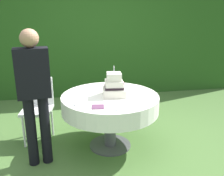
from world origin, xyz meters
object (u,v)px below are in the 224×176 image
object	(u,v)px
cake_table	(110,104)
serving_plate_far	(79,104)
napkin_stack	(98,107)
garden_chair	(38,103)
serving_plate_near	(120,109)
standing_person	(34,90)
wedding_cake	(114,87)

from	to	relation	value
cake_table	serving_plate_far	world-z (taller)	serving_plate_far
napkin_stack	garden_chair	size ratio (longest dim) A/B	0.16
serving_plate_near	standing_person	xyz separation A→B (m)	(-0.93, 0.25, 0.19)
serving_plate_far	napkin_stack	size ratio (longest dim) A/B	1.00
standing_person	serving_plate_near	bearing A→B (deg)	-14.83
cake_table	wedding_cake	size ratio (longest dim) A/B	3.23
cake_table	serving_plate_near	world-z (taller)	serving_plate_near
wedding_cake	cake_table	bearing A→B (deg)	158.35
serving_plate_near	garden_chair	world-z (taller)	garden_chair
serving_plate_near	standing_person	bearing A→B (deg)	165.17
napkin_stack	standing_person	bearing A→B (deg)	168.38
wedding_cake	serving_plate_near	bearing A→B (deg)	-91.73
napkin_stack	serving_plate_far	bearing A→B (deg)	148.70
cake_table	wedding_cake	xyz separation A→B (m)	(0.05, -0.02, 0.24)
cake_table	garden_chair	xyz separation A→B (m)	(-0.96, 0.38, -0.08)
wedding_cake	standing_person	size ratio (longest dim) A/B	0.24
napkin_stack	garden_chair	world-z (taller)	garden_chair
cake_table	standing_person	xyz separation A→B (m)	(-0.90, -0.25, 0.31)
serving_plate_near	serving_plate_far	xyz separation A→B (m)	(-0.45, 0.23, 0.00)
garden_chair	serving_plate_far	bearing A→B (deg)	-49.24
cake_table	wedding_cake	bearing A→B (deg)	-21.65
serving_plate_near	serving_plate_far	size ratio (longest dim) A/B	0.96
garden_chair	napkin_stack	bearing A→B (deg)	-45.22
cake_table	standing_person	size ratio (longest dim) A/B	0.79
cake_table	napkin_stack	size ratio (longest dim) A/B	9.07
cake_table	wedding_cake	world-z (taller)	wedding_cake
serving_plate_near	garden_chair	distance (m)	1.34
napkin_stack	serving_plate_near	bearing A→B (deg)	-23.60
garden_chair	standing_person	distance (m)	0.74
wedding_cake	napkin_stack	size ratio (longest dim) A/B	2.81
wedding_cake	serving_plate_near	distance (m)	0.49
garden_chair	wedding_cake	bearing A→B (deg)	-21.50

